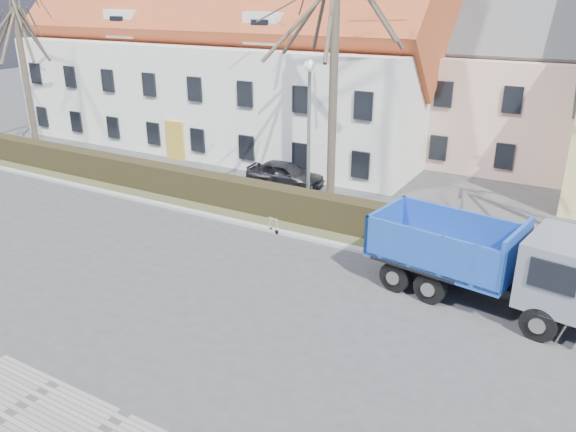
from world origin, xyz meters
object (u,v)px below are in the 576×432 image
Objects in this scene: dump_truck at (472,257)px; cart_frame at (270,223)px; streetlight at (309,140)px; parked_car_a at (285,174)px.

cart_frame is at bearing 179.29° from dump_truck.
streetlight is (-7.69, 3.82, 1.87)m from dump_truck.
cart_frame is (-8.08, 1.36, -1.04)m from dump_truck.
streetlight is at bearing 80.79° from cart_frame.
dump_truck is 12.22m from parked_car_a.
parked_car_a is at bearing 113.95° from cart_frame.
dump_truck is at bearing -26.42° from streetlight.
dump_truck is 1.80× the size of parked_car_a.
parked_car_a is at bearing 135.27° from streetlight.
parked_car_a is (-2.66, 2.64, -2.60)m from streetlight.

